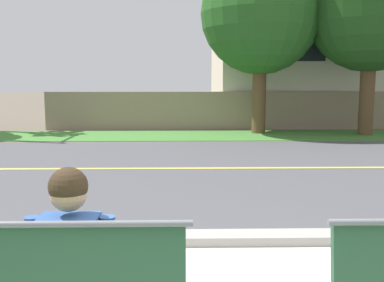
% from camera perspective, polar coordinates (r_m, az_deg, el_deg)
% --- Properties ---
extents(ground_plane, '(140.00, 140.00, 0.00)m').
position_cam_1_polar(ground_plane, '(10.34, 1.08, -2.00)').
color(ground_plane, '#665B4C').
extents(curb_edge, '(44.00, 0.30, 0.11)m').
position_cam_1_polar(curb_edge, '(4.86, 3.80, -12.53)').
color(curb_edge, '#ADA89E').
rests_on(curb_edge, ground_plane).
extents(street_asphalt, '(52.00, 8.00, 0.01)m').
position_cam_1_polar(street_asphalt, '(8.87, 1.46, -3.59)').
color(street_asphalt, '#515156').
rests_on(street_asphalt, ground_plane).
extents(road_centre_line, '(48.00, 0.14, 0.01)m').
position_cam_1_polar(road_centre_line, '(8.87, 1.46, -3.56)').
color(road_centre_line, '#E0CC4C').
rests_on(road_centre_line, ground_plane).
extents(far_verge_grass, '(48.00, 2.80, 0.02)m').
position_cam_1_polar(far_verge_grass, '(14.36, 0.43, 0.73)').
color(far_verge_grass, '#478438').
rests_on(far_verge_grass, ground_plane).
extents(seated_person_blue, '(0.52, 0.68, 1.25)m').
position_cam_1_polar(seated_person_blue, '(2.82, -14.96, -14.52)').
color(seated_person_blue, black).
rests_on(seated_person_blue, ground_plane).
extents(shade_tree_left, '(3.99, 3.99, 6.58)m').
position_cam_1_polar(shade_tree_left, '(15.29, 9.48, 17.09)').
color(shade_tree_left, brown).
rests_on(shade_tree_left, ground_plane).
extents(garden_wall, '(13.00, 0.36, 1.40)m').
position_cam_1_polar(garden_wall, '(16.31, 4.03, 3.97)').
color(garden_wall, gray).
rests_on(garden_wall, ground_plane).
extents(house_across_street, '(12.58, 6.91, 6.34)m').
position_cam_1_polar(house_across_street, '(20.79, 19.74, 11.26)').
color(house_across_street, beige).
rests_on(house_across_street, ground_plane).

